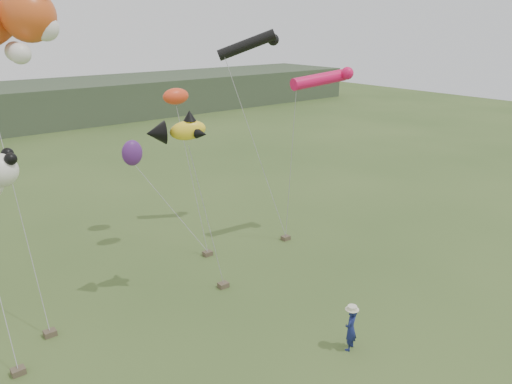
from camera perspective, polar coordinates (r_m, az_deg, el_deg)
ground at (r=17.55m, az=3.95°, el=-16.17°), size 120.00×120.00×0.00m
festival_attendant at (r=16.83m, az=10.78°, el=-15.12°), size 0.64×0.53×1.50m
sandbag_anchors at (r=20.38m, az=-9.31°, el=-10.71°), size 13.27×3.57×0.20m
fish_kite at (r=17.59m, az=-9.11°, el=6.96°), size 2.25×1.48×1.10m
tube_kites at (r=23.56m, az=3.77°, el=14.66°), size 4.43×5.05×2.54m
misc_kites at (r=23.49m, az=-12.29°, el=6.61°), size 1.79×3.95×3.97m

